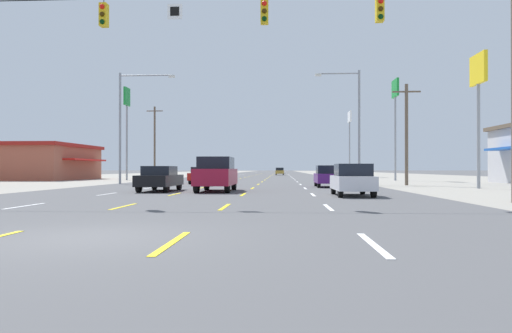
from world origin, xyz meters
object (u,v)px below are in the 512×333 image
object	(u,v)px
hatchback_far_right_midfar	(328,176)
streetlight_left_row_0	(126,118)
pole_sign_right_row_0	(478,85)
sedan_inner_right_farthest	(280,171)
pole_sign_right_row_2	(350,126)
suv_center_turn_near	(216,174)
sedan_inner_left_mid	(160,178)
sedan_inner_left_far	(202,175)
streetlight_right_row_0	(355,119)
hatchback_inner_right_farther	(280,171)
hatchback_far_right_nearest	(352,180)
pole_sign_right_row_1	(395,103)
pole_sign_left_row_1	(127,112)

from	to	relation	value
hatchback_far_right_midfar	streetlight_left_row_0	bearing A→B (deg)	161.19
streetlight_left_row_0	pole_sign_right_row_0	bearing A→B (deg)	-15.92
sedan_inner_right_farthest	pole_sign_right_row_2	distance (m)	53.21
suv_center_turn_near	streetlight_left_row_0	bearing A→B (deg)	128.00
sedan_inner_right_farthest	pole_sign_right_row_0	world-z (taller)	pole_sign_right_row_0
sedan_inner_left_mid	sedan_inner_left_far	bearing A→B (deg)	89.43
sedan_inner_left_mid	streetlight_right_row_0	size ratio (longest dim) A/B	0.47
sedan_inner_left_far	hatchback_inner_right_farther	xyz separation A→B (m)	(6.58, 54.42, 0.03)
hatchback_far_right_nearest	hatchback_inner_right_farther	world-z (taller)	same
sedan_inner_left_far	pole_sign_right_row_1	bearing A→B (deg)	30.72
hatchback_inner_right_farther	sedan_inner_left_mid	bearing A→B (deg)	-95.65
hatchback_inner_right_farther	pole_sign_right_row_2	world-z (taller)	pole_sign_right_row_2
pole_sign_right_row_2	streetlight_right_row_0	size ratio (longest dim) A/B	1.10
sedan_inner_right_farthest	pole_sign_right_row_2	size ratio (longest dim) A/B	0.43
hatchback_inner_right_farther	pole_sign_right_row_1	xyz separation A→B (m)	(12.97, -42.79, 7.86)
sedan_inner_right_farthest	sedan_inner_left_mid	bearing A→B (deg)	-93.92
pole_sign_right_row_1	hatchback_inner_right_farther	bearing A→B (deg)	106.87
pole_sign_right_row_1	streetlight_left_row_0	world-z (taller)	pole_sign_right_row_1
hatchback_inner_right_farther	pole_sign_right_row_2	distance (m)	24.31
sedan_inner_left_far	streetlight_left_row_0	world-z (taller)	streetlight_left_row_0
suv_center_turn_near	pole_sign_right_row_1	xyz separation A→B (m)	(16.38, 25.15, 7.61)
streetlight_left_row_0	hatchback_far_right_nearest	bearing A→B (deg)	-44.21
hatchback_inner_right_farther	pole_sign_right_row_2	bearing A→B (deg)	-60.84
sedan_inner_left_mid	pole_sign_right_row_1	xyz separation A→B (m)	(19.69, 25.12, 7.89)
pole_sign_left_row_1	streetlight_left_row_0	distance (m)	14.10
hatchback_inner_right_farther	pole_sign_left_row_1	size ratio (longest dim) A/B	0.37
sedan_inner_left_far	sedan_inner_right_farthest	bearing A→B (deg)	85.55
sedan_inner_right_farthest	streetlight_right_row_0	world-z (taller)	streetlight_right_row_0
hatchback_far_right_nearest	sedan_inner_right_farthest	xyz separation A→B (m)	(-3.67, 103.24, -0.03)
streetlight_right_row_0	sedan_inner_left_mid	bearing A→B (deg)	-137.28
sedan_inner_left_mid	pole_sign_right_row_1	size ratio (longest dim) A/B	0.40
hatchback_far_right_nearest	streetlight_left_row_0	bearing A→B (deg)	135.79
suv_center_turn_near	hatchback_far_right_midfar	xyz separation A→B (m)	(7.06, 6.55, -0.24)
sedan_inner_left_mid	pole_sign_left_row_1	xyz separation A→B (m)	(-10.71, 25.35, 7.07)
suv_center_turn_near	sedan_inner_right_farthest	size ratio (longest dim) A/B	1.09
hatchback_far_right_nearest	sedan_inner_left_mid	xyz separation A→B (m)	(-10.47, 4.07, -0.03)
streetlight_right_row_0	pole_sign_right_row_0	bearing A→B (deg)	-47.39
sedan_inner_right_farthest	streetlight_left_row_0	bearing A→B (deg)	-98.51
pole_sign_left_row_1	pole_sign_right_row_1	distance (m)	30.42
sedan_inner_left_mid	hatchback_far_right_midfar	world-z (taller)	hatchback_far_right_midfar
pole_sign_right_row_1	sedan_inner_right_farthest	bearing A→B (deg)	99.88
sedan_inner_left_mid	pole_sign_right_row_0	size ratio (longest dim) A/B	0.51
sedan_inner_left_far	sedan_inner_right_farthest	xyz separation A→B (m)	(6.66, 85.68, 0.00)
pole_sign_right_row_0	pole_sign_right_row_1	bearing A→B (deg)	91.07
pole_sign_right_row_2	pole_sign_right_row_1	bearing A→B (deg)	-85.72
pole_sign_right_row_2	streetlight_right_row_0	xyz separation A→B (m)	(-4.83, -35.51, -2.67)
hatchback_inner_right_farther	pole_sign_right_row_1	world-z (taller)	pole_sign_right_row_1
sedan_inner_left_far	hatchback_far_right_midfar	bearing A→B (deg)	-34.28
hatchback_inner_right_farther	pole_sign_right_row_0	world-z (taller)	pole_sign_right_row_0
suv_center_turn_near	hatchback_inner_right_farther	bearing A→B (deg)	87.13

